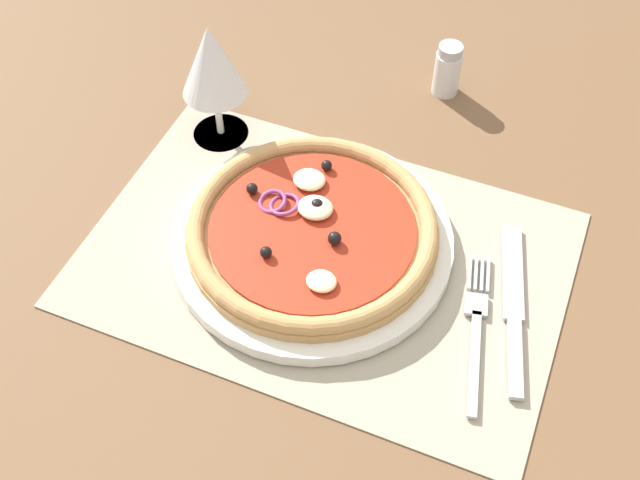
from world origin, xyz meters
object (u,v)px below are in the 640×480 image
object	(u,v)px
plate	(312,240)
knife	(513,304)
wine_glass	(212,62)
pepper_shaker	(447,70)
pizza	(312,229)
fork	(476,322)

from	to	relation	value
plate	knife	xyz separation A→B (cm)	(20.83, 0.45, -0.49)
knife	wine_glass	world-z (taller)	wine_glass
knife	wine_glass	distance (cm)	39.94
pepper_shaker	knife	bearing A→B (deg)	-61.42
pizza	pepper_shaker	xyz separation A→B (cm)	(5.52, 28.57, 0.28)
pizza	knife	distance (cm)	20.99
pizza	knife	size ratio (longest dim) A/B	1.29
plate	wine_glass	size ratio (longest dim) A/B	1.92
pizza	fork	world-z (taller)	pizza
plate	knife	distance (cm)	20.84
pizza	fork	distance (cm)	18.45
fork	wine_glass	world-z (taller)	wine_glass
pizza	knife	world-z (taller)	pizza
pizza	pepper_shaker	bearing A→B (deg)	79.06
pizza	wine_glass	bearing A→B (deg)	144.86
fork	wine_glass	xyz separation A→B (cm)	(-34.35, 14.31, 9.74)
pizza	fork	bearing A→B (deg)	-9.00
wine_glass	pepper_shaker	world-z (taller)	wine_glass
pepper_shaker	fork	bearing A→B (deg)	-68.23
wine_glass	pizza	bearing A→B (deg)	-35.14
pizza	wine_glass	xyz separation A→B (cm)	(-16.27, 11.45, 7.40)
knife	pepper_shaker	xyz separation A→B (cm)	(-15.34, 28.16, 2.60)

